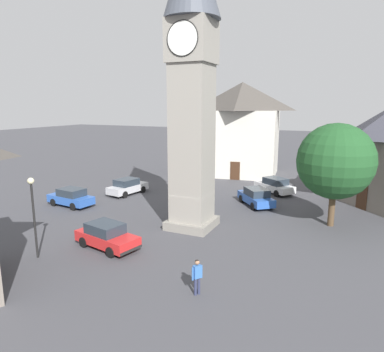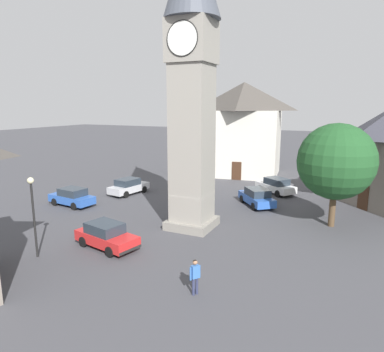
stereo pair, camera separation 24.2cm
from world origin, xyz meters
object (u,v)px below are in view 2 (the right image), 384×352
Objects in this scene: clock_tower at (192,56)px; pedestrian at (195,274)px; building_terrace_right at (243,128)px; tree at (336,162)px; car_black_far at (129,186)px; lamp_post at (33,204)px; car_white_side at (257,197)px; car_silver_kerb at (106,235)px; car_red_corner at (276,186)px; car_blue_kerb at (72,197)px.

pedestrian is (3.98, -8.09, -10.52)m from clock_tower.
tree is at bearing -53.86° from building_terrace_right.
car_black_far is at bearing 148.49° from clock_tower.
clock_tower is 1.77× the size of building_terrace_right.
clock_tower is at bearing -82.48° from building_terrace_right.
lamp_post is at bearing -96.34° from building_terrace_right.
building_terrace_right is (-5.37, 13.00, 4.92)m from car_white_side.
car_silver_kerb and car_black_far have the same top height.
car_red_corner is at bearing 92.11° from pedestrian.
pedestrian is at bearing -63.80° from clock_tower.
lamp_post is (-3.16, -28.45, -2.56)m from building_terrace_right.
tree is at bearing 26.41° from clock_tower.
pedestrian is 13.91m from tree.
pedestrian is (15.56, -8.58, 0.25)m from car_blue_kerb.
car_blue_kerb and car_white_side have the same top height.
pedestrian is (13.53, -13.95, 0.25)m from car_black_far.
building_terrace_right reaches higher than car_blue_kerb.
building_terrace_right reaches higher than lamp_post.
car_blue_kerb is 0.99× the size of car_red_corner.
car_white_side is 12.33m from car_black_far.
car_red_corner is at bearing 26.47° from car_black_far.
car_blue_kerb is at bearing -110.78° from car_black_far.
car_blue_kerb and car_black_far have the same top height.
clock_tower reaches higher than car_blue_kerb.
pedestrian is 0.23× the size of tree.
car_red_corner is 10.39m from tree.
car_red_corner is at bearing 38.36° from car_blue_kerb.
car_white_side is at bearing 69.42° from clock_tower.
car_silver_kerb is at bearing -114.66° from car_white_side.
lamp_post is at bearing -139.29° from tree.
car_blue_kerb is 21.18m from tree.
pedestrian is 29.44m from building_terrace_right.
car_red_corner is at bearing 75.17° from clock_tower.
clock_tower is 4.64× the size of car_white_side.
car_blue_kerb is at bearing -141.64° from car_red_corner.
car_silver_kerb is 4.53m from lamp_post.
car_black_far is at bearing 134.13° from pedestrian.
lamp_post is at bearing -179.12° from pedestrian.
tree is (18.42, -1.44, 3.88)m from car_black_far.
pedestrian is at bearing -45.87° from car_black_far.
clock_tower is 15.82m from car_blue_kerb.
lamp_post is at bearing -118.92° from car_white_side.
clock_tower is at bearing -2.41° from car_blue_kerb.
car_blue_kerb is 0.39× the size of building_terrace_right.
pedestrian reaches higher than car_blue_kerb.
car_blue_kerb is at bearing -154.81° from car_white_side.
car_black_far is (-12.25, -1.36, 0.00)m from car_white_side.
car_black_far is 2.58× the size of pedestrian.
car_silver_kerb is 1.01× the size of car_black_far.
car_black_far is at bearing 69.22° from car_blue_kerb.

